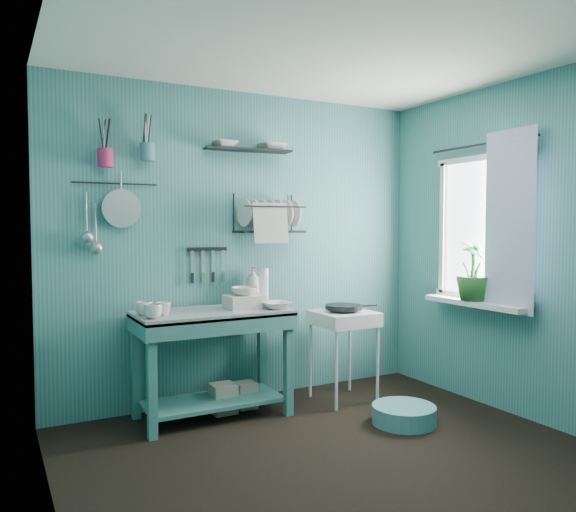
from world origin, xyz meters
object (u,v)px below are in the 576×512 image
wash_tub (245,302)px  floor_basin (404,415)px  potted_plant (473,270)px  storage_tin_large (223,398)px  utensil_cup_teal (147,152)px  mug_left (153,311)px  frying_pan (344,307)px  mug_mid (164,309)px  water_bottle (263,285)px  colander (121,208)px  hotplate_stand (343,356)px  utensil_cup_magenta (105,158)px  soap_bottle (253,285)px  mug_right (144,309)px  dish_rack (269,213)px  storage_tin_small (246,395)px  work_counter (213,364)px

wash_tub → floor_basin: size_ratio=0.61×
potted_plant → storage_tin_large: 2.18m
wash_tub → utensil_cup_teal: bearing=156.6°
mug_left → floor_basin: mug_left is taller
wash_tub → frying_pan: (0.83, -0.09, -0.08)m
mug_mid → potted_plant: potted_plant is taller
water_bottle → utensil_cup_teal: (-0.92, 0.04, 1.02)m
colander → mug_left: bearing=-77.0°
water_bottle → floor_basin: size_ratio=0.61×
hotplate_stand → potted_plant: size_ratio=1.53×
frying_pan → utensil_cup_magenta: 2.15m
soap_bottle → potted_plant: size_ratio=0.63×
mug_mid → floor_basin: bearing=-25.2°
soap_bottle → mug_mid: bearing=-162.0°
water_bottle → colander: size_ratio=1.00×
mug_mid → mug_right: 0.13m
dish_rack → colander: size_ratio=1.96×
storage_tin_large → storage_tin_small: bearing=8.5°
mug_mid → wash_tub: (0.63, 0.04, 0.00)m
wash_tub → storage_tin_large: bearing=155.0°
water_bottle → dish_rack: dish_rack is taller
wash_tub → storage_tin_small: bearing=63.4°
wash_tub → dish_rack: dish_rack is taller
mug_mid → water_bottle: water_bottle is taller
frying_pan → mug_mid: bearing=177.9°
work_counter → mug_mid: mug_mid is taller
potted_plant → floor_basin: potted_plant is taller
mug_mid → floor_basin: (1.54, -0.72, -0.78)m
potted_plant → utensil_cup_teal: bearing=157.7°
mug_mid → wash_tub: 0.63m
work_counter → dish_rack: (0.57, 0.21, 1.12)m
soap_bottle → wash_tub: bearing=-127.7°
mug_mid → dish_rack: 1.20m
potted_plant → frying_pan: bearing=145.3°
utensil_cup_magenta → potted_plant: 2.90m
utensil_cup_magenta → potted_plant: utensil_cup_magenta is taller
frying_pan → utensil_cup_magenta: (-1.78, 0.37, 1.14)m
mug_left → utensil_cup_teal: 1.19m
wash_tub → storage_tin_large: 0.75m
potted_plant → storage_tin_small: bearing=154.5°
water_bottle → dish_rack: 0.59m
potted_plant → floor_basin: 1.26m
wash_tub → potted_plant: size_ratio=0.59×
soap_bottle → colander: bearing=174.8°
potted_plant → storage_tin_small: potted_plant is taller
mug_left → frying_pan: 1.57m
wash_tub → colander: 1.13m
dish_rack → storage_tin_small: 1.45m
mug_mid → frying_pan: mug_mid is taller
dish_rack → storage_tin_large: dish_rack is taller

